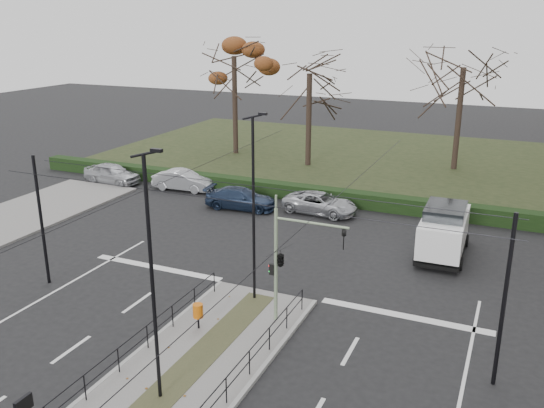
% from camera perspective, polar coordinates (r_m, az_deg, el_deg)
% --- Properties ---
extents(ground, '(140.00, 140.00, 0.00)m').
position_cam_1_polar(ground, '(21.80, -6.12, -14.21)').
color(ground, black).
rests_on(ground, ground).
extents(median_island, '(4.40, 15.00, 0.14)m').
position_cam_1_polar(median_island, '(20.01, -9.81, -17.41)').
color(median_island, '#63605E').
rests_on(median_island, ground).
extents(park, '(38.00, 26.00, 0.10)m').
position_cam_1_polar(park, '(51.64, 5.67, 4.90)').
color(park, black).
rests_on(park, ground).
extents(hedge, '(38.00, 1.00, 1.00)m').
position_cam_1_polar(hedge, '(39.39, -0.42, 1.57)').
color(hedge, black).
rests_on(hedge, ground).
extents(median_railing, '(4.14, 13.24, 0.92)m').
position_cam_1_polar(median_railing, '(19.43, -10.12, -15.37)').
color(median_railing, black).
rests_on(median_railing, median_island).
extents(catenary, '(20.00, 34.00, 6.00)m').
position_cam_1_polar(catenary, '(21.50, -4.29, -4.38)').
color(catenary, black).
rests_on(catenary, ground).
extents(traffic_light, '(3.15, 1.81, 4.64)m').
position_cam_1_polar(traffic_light, '(22.09, 1.03, -5.34)').
color(traffic_light, gray).
rests_on(traffic_light, median_island).
extents(litter_bin, '(0.40, 0.40, 1.02)m').
position_cam_1_polar(litter_bin, '(22.60, -7.35, -10.48)').
color(litter_bin, black).
rests_on(litter_bin, median_island).
extents(streetlamp_median_near, '(0.67, 0.14, 8.05)m').
position_cam_1_polar(streetlamp_median_near, '(17.47, -11.75, -7.26)').
color(streetlamp_median_near, black).
rests_on(streetlamp_median_near, median_island).
extents(streetlamp_median_far, '(0.67, 0.14, 7.98)m').
position_cam_1_polar(streetlamp_median_far, '(23.43, -1.80, -0.41)').
color(streetlamp_median_far, black).
rests_on(streetlamp_median_far, median_island).
extents(parked_car_first, '(4.51, 2.06, 1.50)m').
position_cam_1_polar(parked_car_first, '(43.86, -15.57, 2.94)').
color(parked_car_first, '#A6A8AD').
rests_on(parked_car_first, ground).
extents(parked_car_second, '(4.40, 1.81, 1.42)m').
position_cam_1_polar(parked_car_second, '(41.08, -8.81, 2.34)').
color(parked_car_second, '#A6A8AD').
rests_on(parked_car_second, ground).
extents(parked_car_third, '(4.79, 2.35, 1.34)m').
position_cam_1_polar(parked_car_third, '(36.64, -3.08, 0.57)').
color(parked_car_third, '#1B2841').
rests_on(parked_car_third, ground).
extents(parked_car_fourth, '(4.82, 2.54, 1.29)m').
position_cam_1_polar(parked_car_fourth, '(35.82, 4.80, 0.08)').
color(parked_car_fourth, '#A6A8AD').
rests_on(parked_car_fourth, ground).
extents(white_van, '(2.38, 5.11, 2.64)m').
position_cam_1_polar(white_van, '(30.47, 16.66, -2.44)').
color(white_van, white).
rests_on(white_van, ground).
extents(rust_tree, '(8.22, 8.22, 11.10)m').
position_cam_1_polar(rust_tree, '(50.73, -3.79, 14.40)').
color(rust_tree, black).
rests_on(rust_tree, park).
extents(bare_tree_center, '(8.00, 8.00, 10.56)m').
position_cam_1_polar(bare_tree_center, '(47.36, 18.39, 12.03)').
color(bare_tree_center, black).
rests_on(bare_tree_center, park).
extents(bare_tree_near, '(5.78, 5.78, 9.79)m').
position_cam_1_polar(bare_tree_near, '(46.49, 3.73, 12.10)').
color(bare_tree_near, black).
rests_on(bare_tree_near, park).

